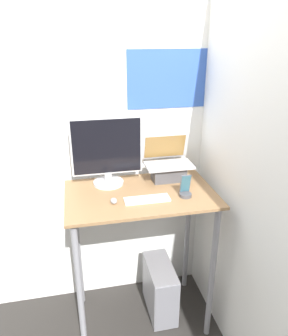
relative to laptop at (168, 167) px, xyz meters
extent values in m
cube|color=white|center=(-0.24, 0.22, 0.10)|extent=(6.00, 0.05, 2.60)
cube|color=#3359B2|center=(0.05, 0.19, 0.60)|extent=(0.63, 0.01, 0.41)
cube|color=white|center=(0.35, -0.49, 0.10)|extent=(0.05, 6.00, 2.60)
cube|color=#936D47|center=(-0.24, -0.18, -0.10)|extent=(1.01, 0.63, 0.02)
cylinder|color=gray|center=(-0.70, -0.44, -0.66)|extent=(0.04, 0.04, 1.09)
cylinder|color=gray|center=(0.21, -0.44, -0.66)|extent=(0.04, 0.04, 1.09)
cylinder|color=gray|center=(-0.70, 0.08, -0.66)|extent=(0.04, 0.04, 1.09)
cylinder|color=gray|center=(0.21, 0.08, -0.66)|extent=(0.04, 0.04, 1.09)
cube|color=#4C4C51|center=(0.00, -0.02, -0.04)|extent=(0.24, 0.14, 0.11)
cube|color=#B7B7BC|center=(0.00, -0.02, 0.02)|extent=(0.34, 0.20, 0.02)
cube|color=#B7B7BC|center=(0.00, 0.10, 0.13)|extent=(0.34, 0.06, 0.19)
cube|color=olive|center=(0.00, 0.10, 0.13)|extent=(0.31, 0.05, 0.17)
cylinder|color=silver|center=(-0.44, 0.01, -0.08)|extent=(0.22, 0.22, 0.02)
cylinder|color=silver|center=(-0.44, 0.01, -0.04)|extent=(0.05, 0.05, 0.07)
cube|color=silver|center=(-0.44, 0.01, 0.19)|extent=(0.49, 0.01, 0.40)
cube|color=black|center=(-0.44, 0.00, 0.19)|extent=(0.47, 0.01, 0.38)
cube|color=white|center=(-0.22, -0.30, -0.08)|extent=(0.29, 0.10, 0.01)
cube|color=silver|center=(-0.22, -0.30, -0.08)|extent=(0.27, 0.08, 0.00)
ellipsoid|color=#99999E|center=(-0.44, -0.28, -0.08)|extent=(0.04, 0.07, 0.03)
cylinder|color=#4C4C51|center=(0.04, -0.30, -0.08)|extent=(0.08, 0.08, 0.02)
cube|color=#4C515B|center=(0.04, -0.28, 0.00)|extent=(0.07, 0.04, 0.13)
cube|color=#336072|center=(0.04, -0.29, 0.00)|extent=(0.06, 0.03, 0.12)
cube|color=gray|center=(-0.08, -0.14, -0.98)|extent=(0.19, 0.43, 0.43)
cube|color=slate|center=(-0.08, -0.36, -0.98)|extent=(0.18, 0.01, 0.41)
camera|label=1|loc=(-0.64, -2.12, 0.91)|focal=35.00mm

